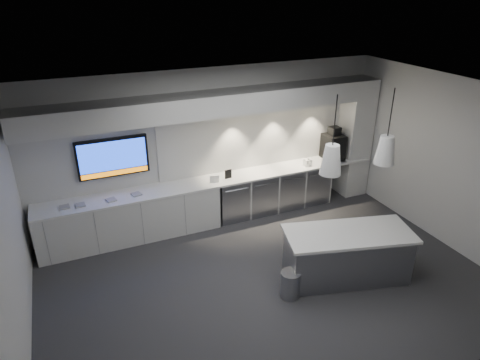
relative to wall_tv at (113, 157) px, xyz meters
name	(u,v)px	position (x,y,z in m)	size (l,w,h in m)	color
floor	(268,281)	(1.90, -2.45, -1.56)	(7.00, 7.00, 0.00)	#313033
ceiling	(274,98)	(1.90, -2.45, 1.44)	(7.00, 7.00, 0.00)	black
wall_back	(212,145)	(1.90, 0.05, -0.06)	(7.00, 7.00, 0.00)	silver
wall_front	(387,306)	(1.90, -4.95, -0.06)	(7.00, 7.00, 0.00)	silver
wall_left	(5,253)	(-1.60, -2.45, -0.06)	(7.00, 7.00, 0.00)	silver
wall_right	(447,162)	(5.40, -2.45, -0.06)	(7.00, 7.00, 0.00)	silver
back_counter	(219,180)	(1.90, -0.27, -0.68)	(6.80, 0.65, 0.04)	white
left_base_cabinets	(131,218)	(0.15, -0.27, -1.13)	(3.30, 0.63, 0.86)	silver
fridge_unit_a	(231,198)	(2.15, -0.27, -1.13)	(0.60, 0.61, 0.85)	gray
fridge_unit_b	(259,193)	(2.78, -0.27, -1.13)	(0.60, 0.61, 0.85)	gray
fridge_unit_c	(286,187)	(3.41, -0.27, -1.13)	(0.60, 0.61, 0.85)	gray
fridge_unit_d	(311,182)	(4.04, -0.27, -1.13)	(0.60, 0.61, 0.85)	gray
backsplash	(267,135)	(3.10, 0.03, -0.01)	(4.60, 0.03, 1.30)	silver
soffit	(217,103)	(1.90, -0.25, 0.84)	(6.90, 0.60, 0.40)	silver
column	(354,138)	(5.10, -0.25, -0.26)	(0.55, 0.55, 2.60)	silver
wall_tv	(113,157)	(0.00, 0.00, 0.00)	(1.25, 0.07, 0.72)	black
island	(347,255)	(3.10, -2.84, -1.13)	(2.15, 1.33, 0.85)	gray
bin	(290,284)	(2.05, -2.89, -1.34)	(0.31, 0.31, 0.43)	gray
coffee_machine	(333,146)	(4.56, -0.25, -0.37)	(0.40, 0.56, 0.71)	black
sign_black	(228,174)	(2.08, -0.31, -0.57)	(0.14, 0.02, 0.18)	black
sign_white	(214,179)	(1.77, -0.38, -0.59)	(0.18, 0.02, 0.14)	white
cup_cluster	(308,162)	(3.85, -0.37, -0.59)	(0.16, 0.16, 0.14)	white
tray_a	(65,207)	(-0.93, -0.31, -0.65)	(0.16, 0.16, 0.03)	#9B9B9B
tray_b	(80,205)	(-0.68, -0.35, -0.65)	(0.16, 0.16, 0.03)	#9B9B9B
tray_c	(111,200)	(-0.16, -0.36, -0.65)	(0.16, 0.16, 0.03)	#9B9B9B
tray_d	(136,194)	(0.29, -0.32, -0.65)	(0.16, 0.16, 0.03)	#9B9B9B
pendant_left	(331,159)	(2.62, -2.84, 0.59)	(0.30, 0.30, 1.13)	silver
pendant_right	(386,150)	(3.58, -2.84, 0.59)	(0.30, 0.30, 1.13)	silver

